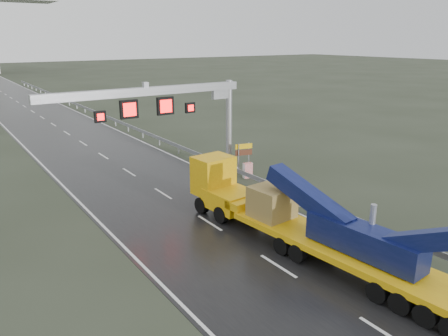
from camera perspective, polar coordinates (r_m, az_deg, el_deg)
ground at (r=18.80m, az=15.49°, el=-17.27°), size 400.00×400.00×0.00m
road at (r=52.23m, az=-19.84°, el=4.31°), size 11.00×200.00×0.02m
guardrail at (r=44.82m, az=-9.03°, el=4.09°), size 0.20×140.00×1.40m
sign_gantry at (r=31.59m, az=-6.56°, el=8.02°), size 14.90×1.20×7.42m
heavy_haul_truck at (r=22.83m, az=8.23°, el=-6.00°), size 4.00×17.42×4.06m
exit_sign_pair at (r=34.32m, az=2.59°, el=2.09°), size 1.36×0.43×2.39m
striped_barrier at (r=33.34m, az=3.11°, el=-0.31°), size 0.73×0.46×1.17m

